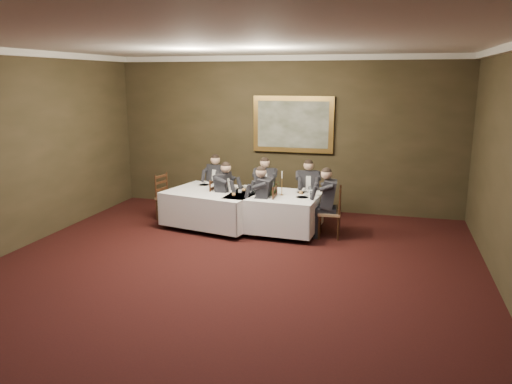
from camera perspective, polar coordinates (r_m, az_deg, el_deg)
The scene contains 25 objects.
ground at distance 7.28m, azimuth -5.33°, elevation -11.54°, with size 10.00×10.00×0.00m, color black.
ceiling at distance 6.65m, azimuth -5.98°, elevation 17.09°, with size 8.00×10.00×0.10m, color silver.
back_wall at distance 11.51m, azimuth 3.32°, elevation 6.61°, with size 8.00×0.10×3.50m, color #302A18.
crown_molding at distance 6.65m, azimuth -5.97°, elevation 16.58°, with size 8.00×10.00×0.12m.
table_main at distance 9.92m, azimuth 2.09°, elevation -2.05°, with size 1.84×1.44×0.67m.
table_second at distance 10.28m, azimuth -4.77°, elevation -1.55°, with size 2.10×1.76×0.67m.
chair_main_backleft at distance 10.93m, azimuth 1.05°, elevation -1.53°, with size 0.50×0.48×1.00m.
diner_main_backleft at distance 10.87m, azimuth 1.05°, elevation -0.37°, with size 0.47×0.54×1.35m.
chair_main_backright at distance 10.69m, azimuth 5.89°, elevation -1.92°, with size 0.51×0.50×1.00m.
diner_main_backright at distance 10.63m, azimuth 5.93°, elevation -0.75°, with size 0.49×0.55×1.35m.
chair_main_endleft at distance 10.32m, azimuth -3.87°, elevation -2.42°, with size 0.45×0.47×1.00m.
diner_main_endleft at distance 10.26m, azimuth -3.83°, elevation -1.20°, with size 0.51×0.44×1.35m.
chair_main_endright at distance 9.72m, azimuth 8.42°, elevation -3.51°, with size 0.45×0.47×1.00m.
diner_main_endright at distance 9.66m, azimuth 8.40°, elevation -2.21°, with size 0.51×0.44×1.35m.
chair_sec_backleft at distance 11.35m, azimuth -4.34°, elevation -1.02°, with size 0.53×0.51×1.00m.
diner_sec_backleft at distance 11.29m, azimuth -4.39°, elevation 0.10°, with size 0.50×0.56×1.35m.
chair_sec_backright at distance 10.88m, azimuth 0.14°, elevation -1.60°, with size 0.58×0.57×1.00m.
chair_sec_endright at distance 9.77m, azimuth 1.10°, elevation -3.28°, with size 0.44×0.46×1.00m.
diner_sec_endright at distance 9.71m, azimuth 1.04°, elevation -1.98°, with size 0.50×0.43×1.35m.
chair_sec_endleft at distance 10.97m, azimuth -9.95°, elevation -1.67°, with size 0.51×0.52×1.00m.
centerpiece at distance 9.76m, azimuth 1.88°, elevation 0.53°, with size 0.27×0.24×0.30m, color #2D5926.
candlestick at distance 9.76m, azimuth 2.97°, elevation 0.68°, with size 0.07×0.07×0.49m.
place_setting_table_main at distance 10.33m, azimuth 0.50°, elevation 0.54°, with size 0.33×0.31×0.14m.
place_setting_table_second at distance 10.78m, azimuth -5.64°, elevation 1.00°, with size 0.33×0.31×0.14m.
painting at distance 11.38m, azimuth 4.26°, elevation 7.71°, with size 1.84×0.09×1.26m.
Camera 1 is at (2.39, -6.19, 3.00)m, focal length 35.00 mm.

